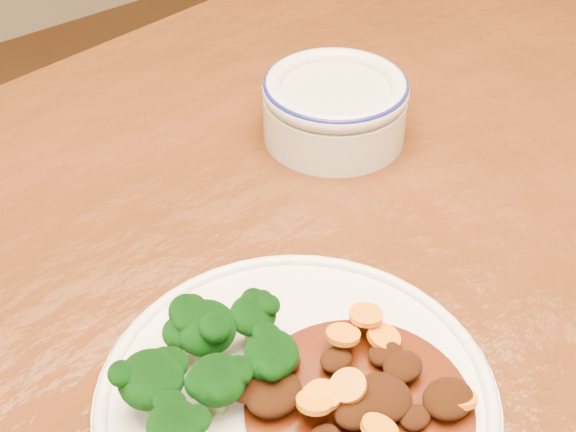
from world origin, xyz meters
TOP-DOWN VIEW (x-y plane):
  - dining_table at (0.00, 0.00)m, footprint 1.60×1.08m
  - dinner_plate at (-0.09, -0.07)m, footprint 0.27×0.27m
  - broccoli_florets at (-0.14, -0.03)m, footprint 0.12×0.09m
  - mince_stew at (-0.08, -0.11)m, footprint 0.15×0.15m
  - dip_bowl at (0.13, 0.15)m, footprint 0.14×0.14m

SIDE VIEW (x-z plane):
  - dining_table at x=0.00m, z-range 0.30..1.05m
  - dinner_plate at x=-0.09m, z-range 0.75..0.77m
  - mince_stew at x=-0.08m, z-range 0.76..0.79m
  - dip_bowl at x=0.13m, z-range 0.75..0.82m
  - broccoli_florets at x=-0.14m, z-range 0.77..0.81m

